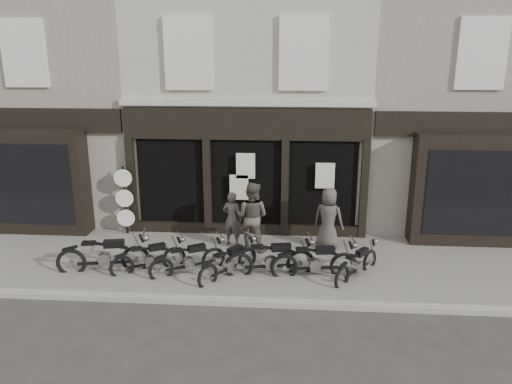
# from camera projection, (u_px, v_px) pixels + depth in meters

# --- Properties ---
(ground_plane) EXTENTS (90.00, 90.00, 0.00)m
(ground_plane) POSITION_uv_depth(u_px,v_px,m) (236.00, 279.00, 12.41)
(ground_plane) COLOR #2D2B28
(ground_plane) RESTS_ON ground
(pavement) EXTENTS (30.00, 4.20, 0.12)m
(pavement) POSITION_uv_depth(u_px,v_px,m) (239.00, 262.00, 13.25)
(pavement) COLOR #645E58
(pavement) RESTS_ON ground_plane
(kerb) EXTENTS (30.00, 0.25, 0.13)m
(kerb) POSITION_uv_depth(u_px,v_px,m) (229.00, 301.00, 11.19)
(kerb) COLOR gray
(kerb) RESTS_ON ground_plane
(central_building) EXTENTS (7.30, 6.22, 8.34)m
(central_building) POSITION_uv_depth(u_px,v_px,m) (254.00, 93.00, 16.98)
(central_building) COLOR #ACA593
(central_building) RESTS_ON ground
(neighbour_left) EXTENTS (5.60, 6.73, 8.34)m
(neighbour_left) POSITION_uv_depth(u_px,v_px,m) (73.00, 93.00, 17.39)
(neighbour_left) COLOR gray
(neighbour_left) RESTS_ON ground
(neighbour_right) EXTENTS (5.60, 6.73, 8.34)m
(neighbour_right) POSITION_uv_depth(u_px,v_px,m) (445.00, 95.00, 16.49)
(neighbour_right) COLOR gray
(neighbour_right) RESTS_ON ground
(motorcycle_0) EXTENTS (2.31, 0.79, 1.11)m
(motorcycle_0) POSITION_uv_depth(u_px,v_px,m) (105.00, 258.00, 12.56)
(motorcycle_0) COLOR black
(motorcycle_0) RESTS_ON ground
(motorcycle_1) EXTENTS (1.77, 1.18, 0.93)m
(motorcycle_1) POSITION_uv_depth(u_px,v_px,m) (149.00, 260.00, 12.62)
(motorcycle_1) COLOR black
(motorcycle_1) RESTS_ON ground
(motorcycle_2) EXTENTS (1.81, 1.27, 0.97)m
(motorcycle_2) POSITION_uv_depth(u_px,v_px,m) (189.00, 262.00, 12.48)
(motorcycle_2) COLOR black
(motorcycle_2) RESTS_ON ground
(motorcycle_3) EXTENTS (1.42, 1.70, 0.96)m
(motorcycle_3) POSITION_uv_depth(u_px,v_px,m) (229.00, 265.00, 12.33)
(motorcycle_3) COLOR black
(motorcycle_3) RESTS_ON ground
(motorcycle_4) EXTENTS (2.24, 0.74, 1.08)m
(motorcycle_4) POSITION_uv_depth(u_px,v_px,m) (271.00, 262.00, 12.38)
(motorcycle_4) COLOR black
(motorcycle_4) RESTS_ON ground
(motorcycle_5) EXTENTS (2.16, 0.67, 1.04)m
(motorcycle_5) POSITION_uv_depth(u_px,v_px,m) (315.00, 264.00, 12.31)
(motorcycle_5) COLOR black
(motorcycle_5) RESTS_ON ground
(motorcycle_6) EXTENTS (1.34, 1.62, 0.91)m
(motorcycle_6) POSITION_uv_depth(u_px,v_px,m) (357.00, 266.00, 12.28)
(motorcycle_6) COLOR black
(motorcycle_6) RESTS_ON ground
(man_left) EXTENTS (0.65, 0.50, 1.56)m
(man_left) POSITION_uv_depth(u_px,v_px,m) (232.00, 219.00, 14.09)
(man_left) COLOR #464039
(man_left) RESTS_ON pavement
(man_centre) EXTENTS (1.11, 0.97, 1.94)m
(man_centre) POSITION_uv_depth(u_px,v_px,m) (252.00, 216.00, 13.69)
(man_centre) COLOR #464239
(man_centre) RESTS_ON pavement
(man_right) EXTENTS (0.99, 0.83, 1.73)m
(man_right) POSITION_uv_depth(u_px,v_px,m) (329.00, 218.00, 13.86)
(man_right) COLOR #413B36
(man_right) RESTS_ON pavement
(advert_sign_post) EXTENTS (0.54, 0.34, 2.20)m
(advert_sign_post) POSITION_uv_depth(u_px,v_px,m) (125.00, 203.00, 14.91)
(advert_sign_post) COLOR black
(advert_sign_post) RESTS_ON ground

